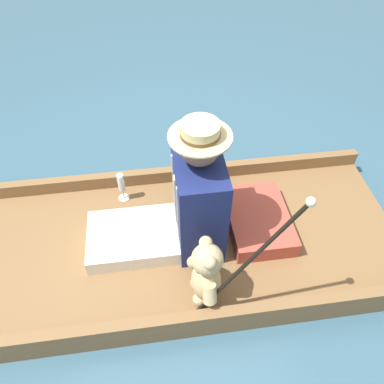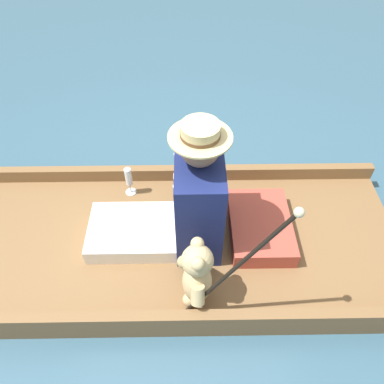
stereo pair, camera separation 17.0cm
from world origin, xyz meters
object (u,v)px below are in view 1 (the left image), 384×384
wine_glass (121,184)px  walking_cane (255,255)px  seated_person (183,205)px  teddy_bear (206,274)px

wine_glass → walking_cane: bearing=-143.9°
seated_person → walking_cane: 0.60m
walking_cane → wine_glass: bearing=36.1°
seated_person → wine_glass: (0.39, 0.37, -0.17)m
teddy_bear → wine_glass: bearing=29.3°
teddy_bear → walking_cane: size_ratio=0.52×
seated_person → wine_glass: 0.57m
seated_person → walking_cane: bearing=-142.7°
teddy_bear → walking_cane: 0.36m
teddy_bear → wine_glass: teddy_bear is taller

